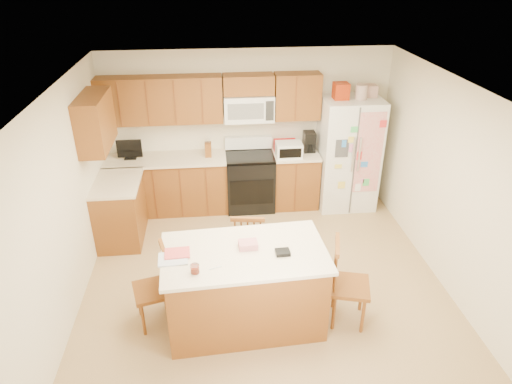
{
  "coord_description": "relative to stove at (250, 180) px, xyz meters",
  "views": [
    {
      "loc": [
        -0.58,
        -4.69,
        3.75
      ],
      "look_at": [
        -0.06,
        0.35,
        1.09
      ],
      "focal_mm": 32.0,
      "sensor_mm": 36.0,
      "label": 1
    }
  ],
  "objects": [
    {
      "name": "ground",
      "position": [
        0.0,
        -1.94,
        -0.47
      ],
      "size": [
        4.5,
        4.5,
        0.0
      ],
      "primitive_type": "plane",
      "color": "#997C53",
      "rests_on": "ground"
    },
    {
      "name": "room_shell",
      "position": [
        0.0,
        -1.94,
        0.97
      ],
      "size": [
        4.6,
        4.6,
        2.52
      ],
      "color": "beige",
      "rests_on": "ground"
    },
    {
      "name": "cabinetry",
      "position": [
        -0.98,
        -0.15,
        0.44
      ],
      "size": [
        3.36,
        1.56,
        2.15
      ],
      "color": "brown",
      "rests_on": "ground"
    },
    {
      "name": "stove",
      "position": [
        0.0,
        0.0,
        0.0
      ],
      "size": [
        0.76,
        0.65,
        1.13
      ],
      "color": "black",
      "rests_on": "ground"
    },
    {
      "name": "refrigerator",
      "position": [
        1.57,
        -0.06,
        0.45
      ],
      "size": [
        0.9,
        0.79,
        2.04
      ],
      "color": "white",
      "rests_on": "ground"
    },
    {
      "name": "island",
      "position": [
        -0.3,
        -2.67,
        0.01
      ],
      "size": [
        1.79,
        1.11,
        1.04
      ],
      "color": "brown",
      "rests_on": "ground"
    },
    {
      "name": "windsor_chair_left",
      "position": [
        -1.29,
        -2.57,
        -0.02
      ],
      "size": [
        0.49,
        0.5,
        0.97
      ],
      "color": "brown",
      "rests_on": "ground"
    },
    {
      "name": "windsor_chair_back",
      "position": [
        -0.19,
        -1.9,
        -0.01
      ],
      "size": [
        0.48,
        0.46,
        0.99
      ],
      "color": "brown",
      "rests_on": "ground"
    },
    {
      "name": "windsor_chair_right",
      "position": [
        0.84,
        -2.76,
        0.01
      ],
      "size": [
        0.52,
        0.54,
        1.03
      ],
      "color": "brown",
      "rests_on": "ground"
    }
  ]
}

